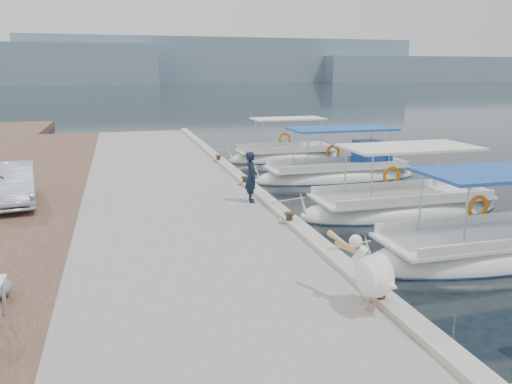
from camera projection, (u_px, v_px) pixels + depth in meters
ground at (322, 259)px, 12.46m from camera, size 400.00×400.00×0.00m
concrete_quay at (178, 207)px, 16.32m from camera, size 6.00×40.00×0.50m
quay_curb at (259, 193)px, 16.96m from camera, size 0.44×40.00×0.12m
cobblestone_strip at (11, 219)px, 15.03m from camera, size 4.00×40.00×0.50m
distant_hills at (200, 64)px, 207.17m from camera, size 330.00×60.00×18.00m
fishing_caique_b at (494, 252)px, 12.61m from camera, size 7.37×2.36×2.83m
fishing_caique_c at (400, 209)px, 16.60m from camera, size 7.18×2.50×2.83m
fishing_caique_d at (338, 175)px, 21.83m from camera, size 7.51×2.29×2.83m
fishing_caique_e at (285, 158)px, 26.40m from camera, size 6.19×1.98×2.83m
mooring_bollards at (289, 217)px, 13.62m from camera, size 0.28×20.28×0.33m
pelican at (371, 274)px, 8.68m from camera, size 0.85×1.61×1.25m
fisherman at (251, 177)px, 15.87m from camera, size 0.44×0.62×1.62m
parked_car at (12, 184)px, 15.71m from camera, size 1.86×3.96×1.26m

